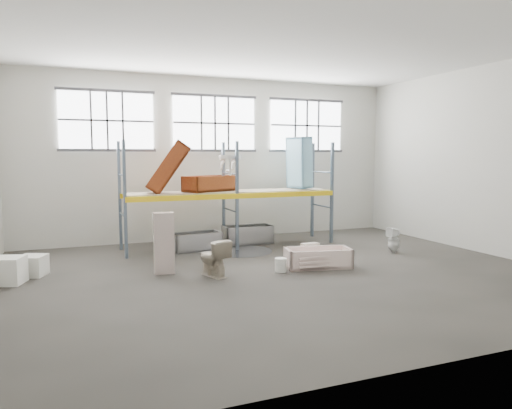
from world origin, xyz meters
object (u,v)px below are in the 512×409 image
blue_tub_upright (299,163)px  steel_tub_left (196,241)px  toilet_white (394,240)px  rust_tub_flat (210,183)px  toilet_beige (213,258)px  cistern_tall (164,243)px  bucket (281,265)px  bathtub_beige (318,258)px  steel_tub_right (248,234)px  carton_near (7,270)px

blue_tub_upright → steel_tub_left: bearing=-175.2°
toilet_white → rust_tub_flat: 5.30m
toilet_beige → cistern_tall: 1.18m
rust_tub_flat → toilet_white: bearing=-31.5°
bucket → rust_tub_flat: bearing=99.7°
steel_tub_left → blue_tub_upright: (3.31, 0.28, 2.15)m
cistern_tall → bathtub_beige: bearing=-7.1°
toilet_white → bucket: size_ratio=2.22×
steel_tub_right → carton_near: bearing=-158.5°
cistern_tall → toilet_white: 6.21m
toilet_white → blue_tub_upright: bearing=-149.7°
bucket → steel_tub_right: bearing=80.9°
steel_tub_left → cistern_tall: bearing=-120.3°
carton_near → toilet_white: bearing=-2.1°
bathtub_beige → blue_tub_upright: 4.16m
blue_tub_upright → bathtub_beige: bearing=-109.5°
toilet_white → bucket: (-3.74, -0.83, -0.19)m
bathtub_beige → steel_tub_right: 3.54m
cistern_tall → rust_tub_flat: bearing=59.9°
blue_tub_upright → toilet_white: bearing=-59.4°
steel_tub_left → bucket: (1.11, -3.16, -0.09)m
bathtub_beige → steel_tub_left: (-2.12, 3.06, 0.02)m
toilet_beige → bucket: (1.52, -0.19, -0.25)m
steel_tub_right → rust_tub_flat: size_ratio=0.94×
bathtub_beige → rust_tub_flat: rust_tub_flat is taller
bathtub_beige → steel_tub_right: steel_tub_right is taller
cistern_tall → steel_tub_left: bearing=64.8°
toilet_beige → carton_near: toilet_beige is taller
toilet_white → carton_near: (-9.36, 0.34, -0.07)m
toilet_beige → blue_tub_upright: blue_tub_upright is taller
toilet_beige → carton_near: bearing=-30.9°
rust_tub_flat → blue_tub_upright: bearing=-1.0°
cistern_tall → blue_tub_upright: blue_tub_upright is taller
toilet_white → cistern_tall: bearing=-90.5°
toilet_beige → toilet_white: toilet_beige is taller
bathtub_beige → cistern_tall: cistern_tall is taller
steel_tub_right → carton_near: carton_near is taller
bathtub_beige → carton_near: size_ratio=2.37×
steel_tub_left → rust_tub_flat: (0.51, 0.33, 1.57)m
toilet_beige → steel_tub_left: 3.00m
rust_tub_flat → steel_tub_left: bearing=-147.4°
bathtub_beige → bucket: bathtub_beige is taller
steel_tub_right → bucket: size_ratio=4.61×
steel_tub_left → blue_tub_upright: 3.95m
toilet_beige → steel_tub_right: toilet_beige is taller
toilet_white → rust_tub_flat: size_ratio=0.45×
bathtub_beige → carton_near: 6.72m
blue_tub_upright → bucket: blue_tub_upright is taller
blue_tub_upright → carton_near: size_ratio=2.39×
steel_tub_right → bathtub_beige: bearing=-83.0°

